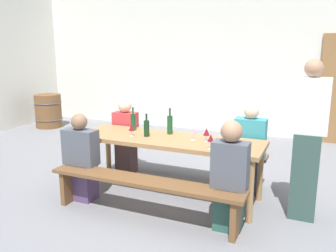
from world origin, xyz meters
The scene contains 18 objects.
ground_plane centered at (0.00, 0.00, 0.00)m, with size 24.00×24.00×0.00m, color slate.
back_wall centered at (0.00, 3.74, 1.60)m, with size 14.00×0.20×3.20m, color silver.
tasting_table centered at (0.00, 0.00, 0.67)m, with size 2.33×0.74×0.75m.
bench_near centered at (0.00, -0.67, 0.36)m, with size 2.23×0.30×0.45m.
bench_far centered at (0.00, 0.67, 0.36)m, with size 2.23×0.30×0.45m.
wine_bottle_0 centered at (-0.59, 0.19, 0.87)m, with size 0.07×0.07×0.31m.
wine_bottle_1 centered at (-0.28, -0.03, 0.86)m, with size 0.07×0.07×0.29m.
wine_bottle_2 centered at (-0.06, 0.20, 0.88)m, with size 0.07×0.07×0.33m.
wine_glass_0 centered at (0.62, -0.25, 0.87)m, with size 0.07×0.07×0.17m.
wine_glass_1 centered at (-0.46, -0.09, 0.86)m, with size 0.07×0.07×0.16m.
wine_glass_2 centered at (0.31, 0.04, 0.85)m, with size 0.06×0.06×0.15m.
wine_glass_3 centered at (0.48, 0.03, 0.86)m, with size 0.08×0.08×0.16m.
seated_guest_near_0 centered at (-0.92, -0.52, 0.50)m, with size 0.42×0.24×1.07m.
seated_guest_near_1 centered at (0.91, -0.52, 0.55)m, with size 0.36×0.24×1.14m.
seated_guest_far_0 centered at (-0.91, 0.52, 0.53)m, with size 0.34×0.24×1.11m.
seated_guest_far_1 centered at (0.91, 0.52, 0.54)m, with size 0.38×0.24×1.15m.
standing_host centered at (1.59, 0.06, 0.84)m, with size 0.37×0.24×1.72m.
wine_barrel centered at (-4.16, 2.49, 0.39)m, with size 0.64×0.64×0.77m.
Camera 1 is at (1.67, -3.82, 1.83)m, focal length 37.48 mm.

